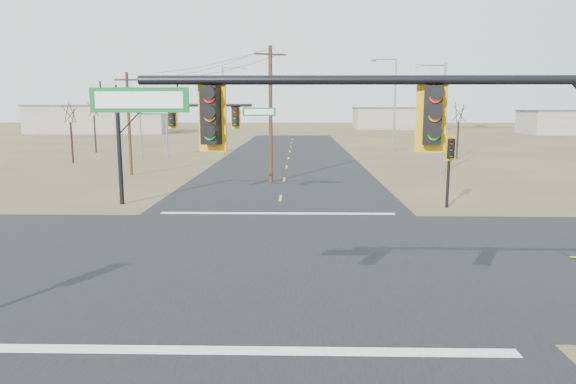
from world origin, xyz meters
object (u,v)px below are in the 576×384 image
object	(u,v)px
mast_arm_near	(437,145)
mast_arm_far	(177,125)
utility_pole_far	(129,122)
streetlight_a	(441,112)
highway_sign	(153,113)
streetlight_b	(393,99)
bare_tree_c	(459,112)
pedestal_signal_ne	(450,154)
streetlight_c	(225,106)
bare_tree_b	(93,108)
bare_tree_a	(70,112)
utility_pole_near	(271,113)

from	to	relation	value
mast_arm_near	mast_arm_far	size ratio (longest dim) A/B	1.17
utility_pole_far	streetlight_a	world-z (taller)	streetlight_a
mast_arm_far	streetlight_a	world-z (taller)	streetlight_a
utility_pole_far	highway_sign	size ratio (longest dim) A/B	1.17
utility_pole_far	streetlight_b	world-z (taller)	streetlight_b
utility_pole_far	streetlight_b	distance (m)	33.48
utility_pole_far	bare_tree_c	world-z (taller)	utility_pole_far
pedestal_signal_ne	streetlight_b	size ratio (longest dim) A/B	0.35
mast_arm_far	streetlight_c	size ratio (longest dim) A/B	0.89
mast_arm_far	streetlight_c	world-z (taller)	streetlight_c
bare_tree_b	bare_tree_c	xyz separation A→B (m)	(40.82, -6.79, -0.44)
pedestal_signal_ne	streetlight_c	bearing A→B (deg)	94.27
bare_tree_c	streetlight_b	bearing A→B (deg)	119.83
pedestal_signal_ne	bare_tree_b	size ratio (longest dim) A/B	0.59
mast_arm_near	highway_sign	distance (m)	48.00
utility_pole_far	highway_sign	bearing A→B (deg)	97.74
highway_sign	mast_arm_far	bearing A→B (deg)	-62.60
streetlight_a	streetlight_c	size ratio (longest dim) A/B	0.90
pedestal_signal_ne	utility_pole_far	xyz separation A→B (m)	(-21.57, 13.23, 1.34)
mast_arm_near	bare_tree_b	xyz separation A→B (m)	(-26.74, 51.40, 0.57)
mast_arm_far	pedestal_signal_ne	bearing A→B (deg)	12.11
utility_pole_far	streetlight_c	bearing A→B (deg)	72.98
pedestal_signal_ne	bare_tree_a	world-z (taller)	bare_tree_a
mast_arm_near	bare_tree_a	world-z (taller)	mast_arm_near
mast_arm_near	utility_pole_near	distance (m)	27.70
streetlight_a	bare_tree_c	size ratio (longest dim) A/B	1.43
mast_arm_near	bare_tree_c	world-z (taller)	mast_arm_near
highway_sign	streetlight_c	size ratio (longest dim) A/B	0.70
mast_arm_near	utility_pole_far	size ratio (longest dim) A/B	1.28
mast_arm_near	utility_pole_near	size ratio (longest dim) A/B	1.07
bare_tree_a	utility_pole_near	bearing A→B (deg)	-32.37
mast_arm_near	bare_tree_a	bearing A→B (deg)	137.99
bare_tree_a	bare_tree_c	bearing A→B (deg)	6.79
utility_pole_far	bare_tree_b	size ratio (longest dim) A/B	1.22
mast_arm_near	bare_tree_b	world-z (taller)	bare_tree_b
utility_pole_far	bare_tree_c	xyz separation A→B (m)	(30.06, 13.25, 0.63)
streetlight_b	bare_tree_b	size ratio (longest dim) A/B	1.68
bare_tree_a	mast_arm_far	bearing A→B (deg)	-54.03
utility_pole_near	bare_tree_a	xyz separation A→B (m)	(-20.02, 12.69, -0.11)
mast_arm_near	highway_sign	xyz separation A→B (m)	(-17.78, 44.58, 0.05)
highway_sign	pedestal_signal_ne	bearing A→B (deg)	-39.61
mast_arm_far	streetlight_a	distance (m)	22.69
bare_tree_b	bare_tree_c	world-z (taller)	bare_tree_b
bare_tree_a	bare_tree_c	world-z (taller)	bare_tree_c
mast_arm_near	mast_arm_far	bearing A→B (deg)	132.44
mast_arm_near	streetlight_a	world-z (taller)	streetlight_a
bare_tree_a	utility_pole_far	bearing A→B (deg)	-45.37
highway_sign	streetlight_c	bearing A→B (deg)	37.91
mast_arm_far	highway_sign	distance (m)	27.08
streetlight_a	bare_tree_a	world-z (taller)	streetlight_a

